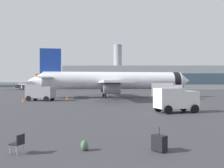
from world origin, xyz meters
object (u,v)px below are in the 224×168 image
Objects in this scene: fuel_truck at (167,90)px; safety_cone_mid at (23,100)px; airplane_at_gate at (112,81)px; traveller_backpack at (85,146)px; cargo_van at (176,99)px; safety_cone_far at (67,98)px; rolling_suitcase at (159,143)px; gate_chair at (18,143)px; airplane_taxiing at (19,84)px; safety_cone_near at (108,95)px; service_truck at (40,92)px.

fuel_truck is 27.07m from safety_cone_mid.
traveller_backpack is (-1.13, -41.12, -3.42)m from airplane_at_gate.
airplane_at_gate is 41.28m from traveller_backpack.
safety_cone_far is (-15.28, 19.49, -1.14)m from cargo_van.
rolling_suitcase reaches higher than gate_chair.
rolling_suitcase is at bearing -107.44° from cargo_van.
safety_cone_far is (36.99, -70.09, -2.47)m from airplane_taxiing.
gate_chair reaches higher than safety_cone_far.
airplane_taxiing is 81.55m from safety_cone_mid.
safety_cone_far is at bearing 102.34° from traveller_backpack.
cargo_van is 18.28m from gate_chair.
fuel_truck is at bearing 68.03° from gate_chair.
rolling_suitcase reaches higher than safety_cone_mid.
safety_cone_mid is 8.24m from safety_cone_far.
fuel_truck is 7.51× the size of gate_chair.
rolling_suitcase is (-4.50, -14.34, -1.06)m from cargo_van.
airplane_taxiing is at bearing 111.70° from gate_chair.
rolling_suitcase is 1.28× the size of gate_chair.
traveller_backpack is (-0.01, -44.21, -0.10)m from safety_cone_near.
service_truck is 3.66m from safety_cone_mid.
safety_cone_mid is 31.41m from traveller_backpack.
fuel_truck is 9.65× the size of safety_cone_near.
service_truck reaches higher than traveller_backpack.
service_truck is at bearing -148.97° from safety_cone_far.
service_truck is 33.27m from traveller_backpack.
airplane_taxiing is at bearing 125.97° from airplane_at_gate.
safety_cone_far is at bearing 97.53° from gate_chair.
airplane_at_gate is at bearing -70.06° from safety_cone_near.
airplane_taxiing reaches higher than traveller_backpack.
airplane_at_gate is at bearing -54.03° from airplane_taxiing.
rolling_suitcase is at bearing -59.12° from safety_cone_mid.
safety_cone_near reaches higher than safety_cone_mid.
fuel_truck is at bearing 76.63° from rolling_suitcase.
safety_cone_mid is at bearing -139.01° from airplane_at_gate.
safety_cone_near is (-12.12, 7.63, -1.44)m from fuel_truck.
service_truck is at bearing 115.74° from rolling_suitcase.
airplane_at_gate reaches higher than service_truck.
safety_cone_near is (-7.90, 29.99, -1.12)m from cargo_van.
airplane_at_gate reaches higher than safety_cone_far.
safety_cone_far is 0.57× the size of rolling_suitcase.
safety_cone_far is 34.54m from gate_chair.
airplane_taxiing reaches higher than safety_cone_near.
safety_cone_mid is (30.76, -75.48, -2.49)m from airplane_taxiing.
safety_cone_mid is at bearing -162.19° from fuel_truck.
gate_chair reaches higher than safety_cone_near.
traveller_backpack is at bearing -108.34° from fuel_truck.
gate_chair is (-2.85, -44.74, 0.17)m from safety_cone_near.
traveller_backpack is 0.56× the size of gate_chair.
rolling_suitcase is (10.78, -33.83, 0.08)m from safety_cone_far.
airplane_at_gate is 16.36m from service_truck.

